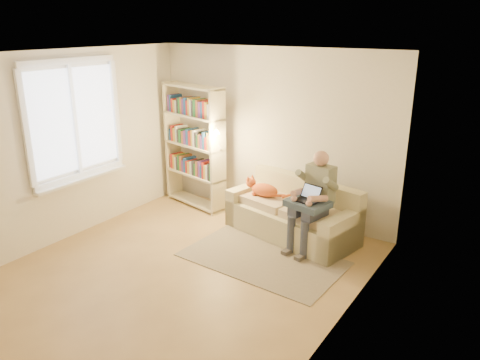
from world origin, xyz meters
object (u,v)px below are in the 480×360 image
Objects in this scene: sofa at (293,216)px; laptop at (307,196)px; cat at (264,189)px; person at (314,196)px; bookshelf at (194,141)px.

laptop is at bearing -32.10° from sofa.
cat is at bearing -165.24° from sofa.
cat is 1.95× the size of laptop.
sofa is at bearing 147.90° from laptop.
person is 2.06× the size of cat.
sofa is 2.08m from bookshelf.
bookshelf is (-2.26, 0.50, 0.33)m from laptop.
sofa is 0.67m from person.
bookshelf is at bearing -177.70° from person.
bookshelf is (-1.90, 0.16, 0.82)m from sofa.
laptop is at bearing -9.20° from cat.
cat is (-0.88, 0.21, -0.15)m from person.
cat is 0.33× the size of bookshelf.
sofa reaches higher than cat.
person reaches higher than laptop.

